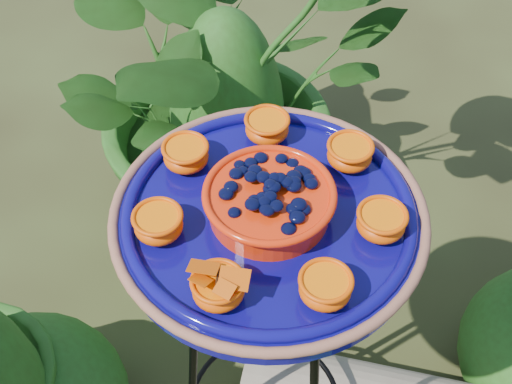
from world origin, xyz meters
The scene contains 3 objects.
tripod_stand centered at (-0.09, 0.01, 0.49)m, with size 0.31×0.32×0.81m.
feeder_dish centered at (-0.09, 0.01, 0.85)m, with size 0.43×0.43×0.10m.
shrub_back_left centered at (-0.46, 0.62, 0.48)m, with size 0.86×0.74×0.95m, color #234913.
Camera 1 is at (0.14, -0.56, 1.58)m, focal length 50.00 mm.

